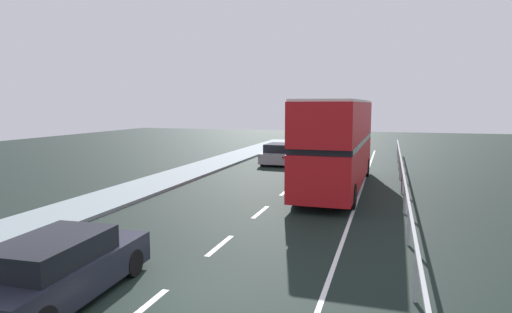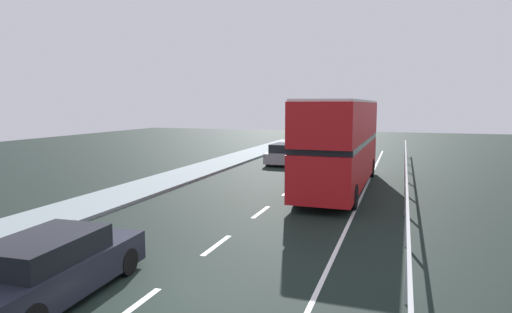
% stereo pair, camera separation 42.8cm
% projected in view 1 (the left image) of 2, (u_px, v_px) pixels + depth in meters
% --- Properties ---
extents(ground_plane, '(73.99, 120.00, 0.10)m').
position_uv_depth(ground_plane, '(157.00, 299.00, 9.26)').
color(ground_plane, black).
extents(lane_paint_markings, '(3.49, 46.00, 0.01)m').
position_uv_depth(lane_paint_markings, '(318.00, 211.00, 16.73)').
color(lane_paint_markings, silver).
rests_on(lane_paint_markings, ground).
extents(bridge_side_railing, '(0.10, 42.00, 1.15)m').
position_uv_depth(bridge_side_railing, '(405.00, 189.00, 16.17)').
color(bridge_side_railing, '#ABAFB1').
rests_on(bridge_side_railing, ground).
extents(double_decker_bus_red, '(2.62, 11.24, 4.26)m').
position_uv_depth(double_decker_bus_red, '(338.00, 142.00, 20.94)').
color(double_decker_bus_red, '#B31418').
rests_on(double_decker_bus_red, ground).
extents(hatchback_car_near, '(1.95, 4.50, 1.39)m').
position_uv_depth(hatchback_car_near, '(59.00, 269.00, 9.00)').
color(hatchback_car_near, black).
rests_on(hatchback_car_near, ground).
extents(sedan_car_ahead, '(1.97, 4.22, 1.40)m').
position_uv_depth(sedan_car_ahead, '(280.00, 154.00, 30.04)').
color(sedan_car_ahead, gray).
rests_on(sedan_car_ahead, ground).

